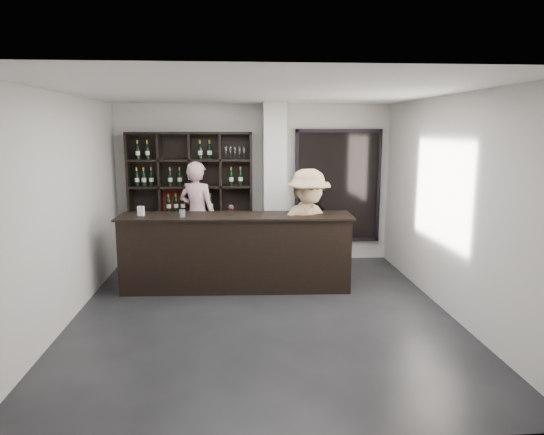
{
  "coord_description": "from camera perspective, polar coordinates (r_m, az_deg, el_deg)",
  "views": [
    {
      "loc": [
        -0.34,
        -6.15,
        2.46
      ],
      "look_at": [
        0.2,
        1.1,
        1.12
      ],
      "focal_mm": 32.0,
      "sensor_mm": 36.0,
      "label": 1
    }
  ],
  "objects": [
    {
      "name": "glass_panel",
      "position": [
        9.1,
        7.75,
        3.65
      ],
      "size": [
        1.6,
        0.08,
        2.1
      ],
      "color": "black",
      "rests_on": "floor"
    },
    {
      "name": "card_stand",
      "position": [
        7.53,
        -15.17,
        0.74
      ],
      "size": [
        0.11,
        0.08,
        0.15
      ],
      "primitive_type": "cube",
      "rotation": [
        0.0,
        0.0,
        -0.31
      ],
      "color": "white",
      "rests_on": "tasting_counter"
    },
    {
      "name": "napkin_stack",
      "position": [
        7.54,
        3.22,
        0.61
      ],
      "size": [
        0.13,
        0.13,
        0.02
      ],
      "primitive_type": "cube",
      "rotation": [
        0.0,
        0.0,
        0.22
      ],
      "color": "white",
      "rests_on": "tasting_counter"
    },
    {
      "name": "structural_column",
      "position": [
        8.71,
        0.29,
        3.78
      ],
      "size": [
        0.4,
        0.4,
        2.9
      ],
      "primitive_type": "cube",
      "color": "silver",
      "rests_on": "floor"
    },
    {
      "name": "wine_glass",
      "position": [
        7.3,
        -4.82,
        0.94
      ],
      "size": [
        0.08,
        0.08,
        0.19
      ],
      "primitive_type": null,
      "rotation": [
        0.0,
        0.0,
        0.04
      ],
      "color": "white",
      "rests_on": "tasting_counter"
    },
    {
      "name": "wine_shelf",
      "position": [
        8.85,
        -9.5,
        2.1
      ],
      "size": [
        2.2,
        0.35,
        2.4
      ],
      "primitive_type": null,
      "color": "black",
      "rests_on": "floor"
    },
    {
      "name": "taster_pink",
      "position": [
        8.71,
        -8.78,
        0.33
      ],
      "size": [
        0.82,
        0.69,
        1.9
      ],
      "primitive_type": "imported",
      "rotation": [
        0.0,
        0.0,
        2.73
      ],
      "color": "#F9C1C5",
      "rests_on": "floor"
    },
    {
      "name": "tasting_counter",
      "position": [
        7.49,
        -4.24,
        -4.08
      ],
      "size": [
        3.53,
        0.73,
        1.17
      ],
      "rotation": [
        0.0,
        0.0,
        -0.04
      ],
      "color": "black",
      "rests_on": "floor"
    },
    {
      "name": "spit_cup",
      "position": [
        7.3,
        -10.49,
        0.49
      ],
      "size": [
        0.11,
        0.11,
        0.11
      ],
      "primitive_type": "cylinder",
      "rotation": [
        0.0,
        0.0,
        0.43
      ],
      "color": "#A8BACB",
      "rests_on": "tasting_counter"
    },
    {
      "name": "floor",
      "position": [
        6.64,
        -1.07,
        -11.36
      ],
      "size": [
        5.0,
        5.5,
        0.01
      ],
      "primitive_type": "cube",
      "color": "black",
      "rests_on": "ground"
    },
    {
      "name": "customer",
      "position": [
        7.44,
        4.23,
        -1.45
      ],
      "size": [
        1.36,
        1.03,
        1.86
      ],
      "primitive_type": "imported",
      "rotation": [
        0.0,
        0.0,
        0.32
      ],
      "color": "tan",
      "rests_on": "floor"
    },
    {
      "name": "taster_black",
      "position": [
        8.28,
        4.77,
        -1.46
      ],
      "size": [
        0.79,
        0.65,
        1.51
      ],
      "primitive_type": "imported",
      "rotation": [
        0.0,
        0.0,
        3.04
      ],
      "color": "black",
      "rests_on": "floor"
    }
  ]
}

